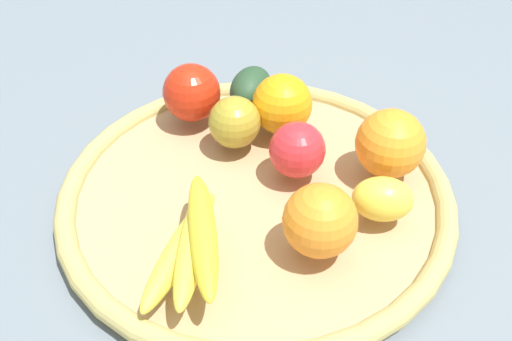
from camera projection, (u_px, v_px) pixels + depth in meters
ground_plane at (256, 202)px, 0.69m from camera, size 2.40×2.40×0.00m
basket at (256, 193)px, 0.68m from camera, size 0.47×0.47×0.03m
apple_2 at (297, 150)px, 0.67m from camera, size 0.09×0.09×0.07m
banana_bunch at (192, 241)px, 0.57m from camera, size 0.17×0.09×0.05m
lemon_0 at (383, 199)px, 0.62m from camera, size 0.05×0.07×0.05m
orange_2 at (282, 104)px, 0.73m from camera, size 0.11×0.11×0.08m
orange_0 at (320, 221)px, 0.57m from camera, size 0.11×0.11×0.08m
apple_1 at (192, 93)px, 0.75m from camera, size 0.08×0.08×0.08m
avocado at (251, 89)px, 0.78m from camera, size 0.09×0.07×0.05m
orange_1 at (390, 143)px, 0.66m from camera, size 0.10×0.10×0.08m
apple_0 at (235, 122)px, 0.71m from camera, size 0.09×0.09×0.07m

